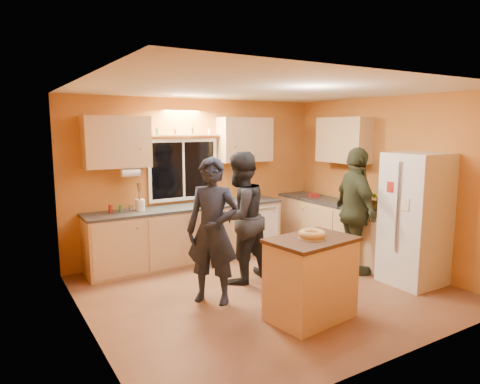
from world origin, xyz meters
TOP-DOWN VIEW (x-y plane):
  - ground at (0.00, 0.00)m, footprint 4.50×4.50m
  - room_shell at (0.12, 0.41)m, footprint 4.54×4.04m
  - back_counter at (0.01, 1.70)m, footprint 4.23×0.62m
  - right_counter at (1.95, 0.50)m, footprint 0.62×1.84m
  - refrigerator at (1.89, -0.80)m, footprint 0.72×0.70m
  - island at (-0.06, -0.93)m, footprint 1.03×0.77m
  - bundt_pastry at (-0.06, -0.93)m, footprint 0.31×0.31m
  - person_left at (-0.78, 0.06)m, footprint 0.76×0.77m
  - person_center at (-0.12, 0.51)m, footprint 1.03×0.89m
  - person_right at (1.50, -0.08)m, footprint 0.79×1.18m
  - mixing_bowl at (0.15, 1.69)m, footprint 0.42×0.42m
  - utensil_crock at (-1.12, 1.73)m, footprint 0.14×0.14m
  - potted_plant at (1.97, -0.05)m, footprint 0.34×0.32m
  - red_box at (1.91, 1.30)m, footprint 0.20×0.18m

SIDE VIEW (x-z plane):
  - ground at x=0.00m, z-range 0.00..0.00m
  - back_counter at x=0.01m, z-range 0.00..0.90m
  - right_counter at x=1.95m, z-range 0.00..0.90m
  - island at x=-0.06m, z-range 0.01..0.94m
  - person_left at x=-0.78m, z-range 0.00..1.79m
  - refrigerator at x=1.89m, z-range 0.00..1.80m
  - person_center at x=-0.12m, z-range 0.00..1.81m
  - person_right at x=1.50m, z-range 0.00..1.85m
  - red_box at x=1.91m, z-range 0.90..0.97m
  - mixing_bowl at x=0.15m, z-range 0.90..0.98m
  - bundt_pastry at x=-0.06m, z-range 0.93..1.02m
  - utensil_crock at x=-1.12m, z-range 0.90..1.07m
  - potted_plant at x=1.97m, z-range 0.90..1.20m
  - room_shell at x=0.12m, z-range 0.31..2.92m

